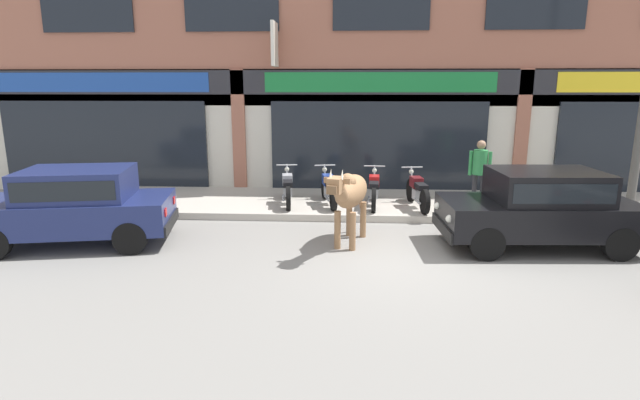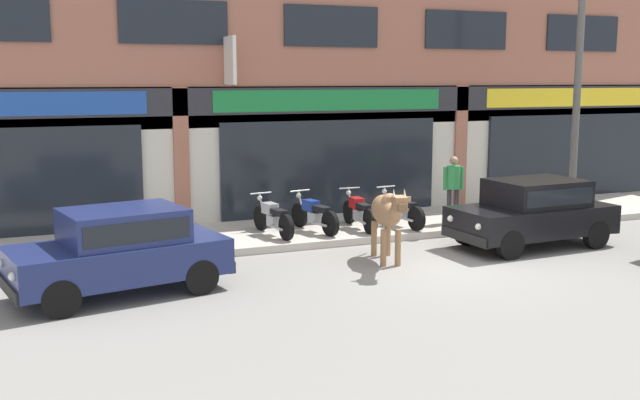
% 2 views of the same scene
% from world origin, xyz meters
% --- Properties ---
extents(ground_plane, '(90.00, 90.00, 0.00)m').
position_xyz_m(ground_plane, '(0.00, 0.00, 0.00)').
color(ground_plane, gray).
extents(sidewalk, '(19.00, 3.03, 0.16)m').
position_xyz_m(sidewalk, '(0.00, 3.72, 0.08)').
color(sidewalk, '#B7AFA3').
rests_on(sidewalk, ground).
extents(shop_building, '(23.00, 1.40, 8.10)m').
position_xyz_m(shop_building, '(-0.00, 5.49, 3.83)').
color(shop_building, '#9E604C').
rests_on(shop_building, ground).
extents(cow, '(0.90, 2.11, 1.61)m').
position_xyz_m(cow, '(-0.75, 0.65, 1.01)').
color(cow, '#936B47').
rests_on(cow, ground).
extents(car_0, '(3.80, 2.22, 1.46)m').
position_xyz_m(car_0, '(-5.91, 0.34, 0.81)').
color(car_0, black).
rests_on(car_0, ground).
extents(car_2, '(3.68, 1.77, 1.46)m').
position_xyz_m(car_2, '(2.77, 0.67, 0.81)').
color(car_2, black).
rests_on(car_2, ground).
extents(motorcycle_0, '(0.53, 1.81, 0.88)m').
position_xyz_m(motorcycle_0, '(-2.25, 3.23, 0.55)').
color(motorcycle_0, black).
rests_on(motorcycle_0, sidewalk).
extents(motorcycle_1, '(0.62, 1.79, 0.88)m').
position_xyz_m(motorcycle_1, '(-1.26, 3.25, 0.55)').
color(motorcycle_1, black).
rests_on(motorcycle_1, sidewalk).
extents(motorcycle_2, '(0.52, 1.81, 0.88)m').
position_xyz_m(motorcycle_2, '(-0.18, 3.18, 0.55)').
color(motorcycle_2, black).
rests_on(motorcycle_2, sidewalk).
extents(motorcycle_3, '(0.52, 1.81, 0.88)m').
position_xyz_m(motorcycle_3, '(0.84, 3.06, 0.55)').
color(motorcycle_3, black).
rests_on(motorcycle_3, sidewalk).
extents(pedestrian, '(0.48, 0.32, 1.60)m').
position_xyz_m(pedestrian, '(2.21, 2.95, 1.14)').
color(pedestrian, '#2D2D33').
rests_on(pedestrian, sidewalk).
extents(utility_pole, '(0.18, 0.18, 6.37)m').
position_xyz_m(utility_pole, '(5.38, 2.50, 3.34)').
color(utility_pole, '#595651').
rests_on(utility_pole, sidewalk).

